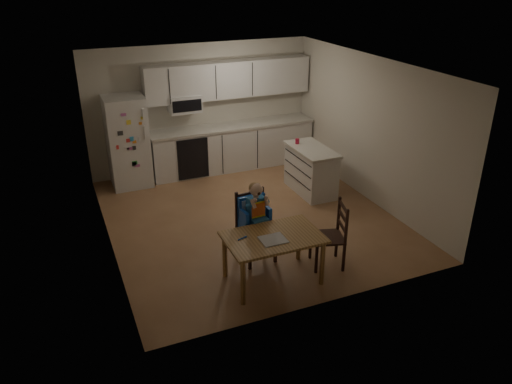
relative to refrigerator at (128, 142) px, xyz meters
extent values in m
cube|color=brown|center=(1.55, -2.15, -0.85)|extent=(4.50, 5.00, 0.01)
cube|color=beige|center=(1.55, 0.35, 0.40)|extent=(4.50, 0.02, 2.50)
cube|color=beige|center=(-0.70, -2.15, 0.40)|extent=(0.02, 5.00, 2.50)
cube|color=beige|center=(3.80, -2.15, 0.40)|extent=(0.02, 5.00, 2.50)
cube|color=white|center=(1.55, -2.15, 1.65)|extent=(4.50, 5.00, 0.01)
cube|color=silver|center=(0.00, 0.00, 0.00)|extent=(0.72, 0.70, 1.70)
cube|color=silver|center=(2.08, 0.05, -0.42)|extent=(3.34, 0.60, 0.86)
cube|color=beige|center=(2.08, 0.04, 0.04)|extent=(3.37, 0.62, 0.05)
cube|color=black|center=(1.16, -0.26, -0.42)|extent=(0.60, 0.02, 0.80)
cube|color=silver|center=(2.08, 0.18, 0.95)|extent=(3.34, 0.34, 0.70)
cube|color=silver|center=(1.16, 0.15, 0.57)|extent=(0.60, 0.38, 0.33)
cube|color=silver|center=(2.99, -1.63, -0.45)|extent=(0.55, 1.09, 0.80)
cube|color=beige|center=(2.99, -1.63, -0.03)|extent=(0.60, 1.15, 0.05)
cylinder|color=red|center=(2.86, -1.30, 0.04)|extent=(0.07, 0.07, 0.09)
cube|color=brown|center=(1.16, -3.95, -0.20)|extent=(1.25, 0.81, 0.04)
cylinder|color=brown|center=(0.61, -4.28, -0.53)|extent=(0.06, 0.06, 0.64)
cylinder|color=brown|center=(0.61, -3.62, -0.53)|extent=(0.06, 0.06, 0.64)
cylinder|color=brown|center=(1.72, -4.28, -0.53)|extent=(0.06, 0.06, 0.64)
cylinder|color=brown|center=(1.72, -3.62, -0.53)|extent=(0.06, 0.06, 0.64)
cube|color=#B1B0B6|center=(1.12, -4.04, -0.17)|extent=(0.32, 0.28, 0.01)
cylinder|color=blue|center=(0.76, -3.86, -0.17)|extent=(0.12, 0.06, 0.02)
cube|color=black|center=(1.16, -3.38, -0.39)|extent=(0.48, 0.48, 0.03)
cube|color=black|center=(0.97, -3.59, -0.63)|extent=(0.04, 0.04, 0.45)
cube|color=black|center=(0.94, -3.19, -0.63)|extent=(0.04, 0.04, 0.45)
cube|color=black|center=(1.38, -3.56, -0.63)|extent=(0.04, 0.04, 0.45)
cube|color=black|center=(1.35, -3.16, -0.63)|extent=(0.04, 0.04, 0.45)
cube|color=black|center=(1.14, -3.18, -0.11)|extent=(0.45, 0.07, 0.53)
cube|color=blue|center=(1.16, -3.38, -0.32)|extent=(0.43, 0.39, 0.11)
cube|color=blue|center=(1.15, -3.23, -0.09)|extent=(0.41, 0.09, 0.36)
cube|color=#62A8E9|center=(1.16, -3.40, -0.26)|extent=(0.33, 0.30, 0.02)
cube|color=#195393|center=(1.16, -3.37, -0.02)|extent=(0.24, 0.17, 0.28)
cube|color=red|center=(1.16, -3.44, -0.03)|extent=(0.20, 0.03, 0.21)
sphere|color=beige|center=(1.16, -3.38, 0.24)|extent=(0.19, 0.19, 0.18)
ellipsoid|color=olive|center=(1.16, -3.38, 0.26)|extent=(0.19, 0.18, 0.15)
cube|color=black|center=(2.01, -3.90, -0.41)|extent=(0.52, 0.52, 0.03)
cube|color=black|center=(1.88, -3.66, -0.64)|extent=(0.04, 0.04, 0.42)
cube|color=black|center=(2.25, -3.77, -0.64)|extent=(0.04, 0.04, 0.42)
cube|color=black|center=(1.77, -4.03, -0.64)|extent=(0.04, 0.04, 0.42)
cube|color=black|center=(2.14, -4.13, -0.64)|extent=(0.04, 0.04, 0.42)
cube|color=black|center=(2.19, -3.95, -0.15)|extent=(0.15, 0.41, 0.50)
camera|label=1|loc=(-1.22, -9.01, 3.03)|focal=35.00mm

